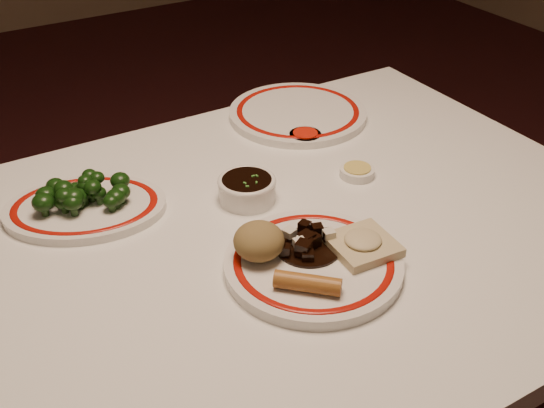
% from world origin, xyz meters
% --- Properties ---
extents(dining_table, '(1.20, 0.90, 0.75)m').
position_xyz_m(dining_table, '(0.00, 0.00, 0.66)').
color(dining_table, white).
rests_on(dining_table, ground).
extents(main_plate, '(0.35, 0.35, 0.02)m').
position_xyz_m(main_plate, '(-0.01, -0.12, 0.76)').
color(main_plate, white).
rests_on(main_plate, dining_table).
extents(rice_mound, '(0.08, 0.08, 0.06)m').
position_xyz_m(rice_mound, '(-0.07, -0.07, 0.80)').
color(rice_mound, olive).
rests_on(rice_mound, main_plate).
extents(spring_roll, '(0.09, 0.08, 0.03)m').
position_xyz_m(spring_roll, '(-0.05, -0.17, 0.78)').
color(spring_roll, '#9D6226').
rests_on(spring_roll, main_plate).
extents(fried_wonton, '(0.10, 0.10, 0.03)m').
position_xyz_m(fried_wonton, '(0.07, -0.13, 0.78)').
color(fried_wonton, '#C4B68A').
rests_on(fried_wonton, main_plate).
extents(stirfry_heap, '(0.10, 0.10, 0.03)m').
position_xyz_m(stirfry_heap, '(-0.00, -0.09, 0.78)').
color(stirfry_heap, black).
rests_on(stirfry_heap, main_plate).
extents(broccoli_plate, '(0.33, 0.31, 0.02)m').
position_xyz_m(broccoli_plate, '(-0.25, 0.21, 0.76)').
color(broccoli_plate, white).
rests_on(broccoli_plate, dining_table).
extents(broccoli_pile, '(0.17, 0.12, 0.05)m').
position_xyz_m(broccoli_pile, '(-0.25, 0.21, 0.79)').
color(broccoli_pile, '#23471C').
rests_on(broccoli_pile, broccoli_plate).
extents(soy_bowl, '(0.10, 0.10, 0.04)m').
position_xyz_m(soy_bowl, '(0.00, 0.10, 0.77)').
color(soy_bowl, white).
rests_on(soy_bowl, dining_table).
extents(sweet_sour_dish, '(0.06, 0.06, 0.02)m').
position_xyz_m(sweet_sour_dish, '(0.21, 0.23, 0.76)').
color(sweet_sour_dish, white).
rests_on(sweet_sour_dish, dining_table).
extents(mustard_dish, '(0.06, 0.06, 0.02)m').
position_xyz_m(mustard_dish, '(0.21, 0.07, 0.76)').
color(mustard_dish, white).
rests_on(mustard_dish, dining_table).
extents(far_plate, '(0.35, 0.35, 0.02)m').
position_xyz_m(far_plate, '(0.25, 0.33, 0.76)').
color(far_plate, white).
rests_on(far_plate, dining_table).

